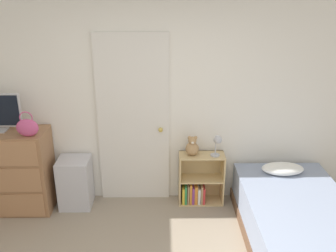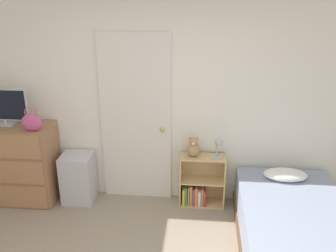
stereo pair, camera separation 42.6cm
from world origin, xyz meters
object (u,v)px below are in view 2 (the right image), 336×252
object	(u,v)px
storage_bin	(78,178)
teddy_bear	(193,148)
desk_lamp	(218,144)
bookshelf	(199,185)
bed	(296,234)
tv	(3,106)
handbag	(32,122)
dresser	(15,163)

from	to	relation	value
storage_bin	teddy_bear	bearing A→B (deg)	2.19
teddy_bear	desk_lamp	xyz separation A→B (m)	(0.29, -0.04, 0.08)
bookshelf	bed	world-z (taller)	bookshelf
tv	bed	world-z (taller)	tv
handbag	teddy_bear	distance (m)	1.89
tv	bed	distance (m)	3.55
storage_bin	handbag	bearing A→B (deg)	-154.90
handbag	dresser	bearing A→B (deg)	159.42
storage_bin	bed	bearing A→B (deg)	-17.73
dresser	teddy_bear	bearing A→B (deg)	2.84
handbag	teddy_bear	xyz separation A→B (m)	(1.84, 0.25, -0.36)
bookshelf	storage_bin	bearing A→B (deg)	-177.78
dresser	tv	size ratio (longest dim) A/B	1.70
bed	teddy_bear	bearing A→B (deg)	141.43
storage_bin	bookshelf	size ratio (longest dim) A/B	0.96
tv	storage_bin	bearing A→B (deg)	2.05
teddy_bear	bed	xyz separation A→B (m)	(1.07, -0.85, -0.51)
tv	teddy_bear	world-z (taller)	tv
handbag	teddy_bear	bearing A→B (deg)	7.67
storage_bin	bed	size ratio (longest dim) A/B	0.32
tv	bed	bearing A→B (deg)	-13.04
teddy_bear	bed	size ratio (longest dim) A/B	0.12
bookshelf	bed	distance (m)	1.31
bookshelf	desk_lamp	distance (m)	0.63
dresser	desk_lamp	world-z (taller)	dresser
handbag	desk_lamp	world-z (taller)	handbag
storage_bin	dresser	bearing A→B (deg)	-175.98
tv	teddy_bear	size ratio (longest dim) A/B	2.45
bookshelf	bed	size ratio (longest dim) A/B	0.33
storage_bin	teddy_bear	distance (m)	1.50
handbag	desk_lamp	xyz separation A→B (m)	(2.13, 0.21, -0.28)
storage_bin	bookshelf	distance (m)	1.51
dresser	teddy_bear	world-z (taller)	dresser
teddy_bear	bed	world-z (taller)	teddy_bear
desk_lamp	bed	size ratio (longest dim) A/B	0.14
desk_lamp	bookshelf	bearing A→B (deg)	168.92
handbag	teddy_bear	size ratio (longest dim) A/B	1.19
teddy_bear	handbag	bearing A→B (deg)	-172.33
tv	desk_lamp	world-z (taller)	tv
bookshelf	teddy_bear	size ratio (longest dim) A/B	2.67
bookshelf	teddy_bear	world-z (taller)	teddy_bear
storage_bin	bookshelf	world-z (taller)	bookshelf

